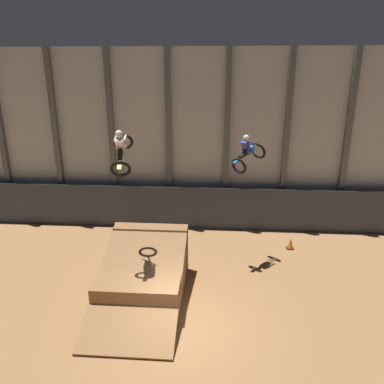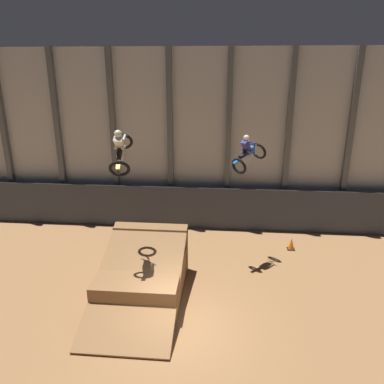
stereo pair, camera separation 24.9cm
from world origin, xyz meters
name	(u,v)px [view 1 (the left image)]	position (x,y,z in m)	size (l,w,h in m)	color
ground_plane	(181,330)	(0.00, 0.00, 0.00)	(60.00, 60.00, 0.00)	#996B42
arena_back_wall	(198,141)	(0.00, 9.10, 4.69)	(32.00, 0.40, 9.38)	#ADB2B7
lower_barrier	(197,208)	(0.00, 8.47, 1.17)	(31.36, 0.20, 2.33)	#383D47
dirt_ramp	(145,274)	(-1.65, 2.24, 0.74)	(3.11, 5.53, 2.22)	olive
rider_bike_left_air	(121,150)	(-2.26, 2.16, 5.65)	(0.94, 1.87, 1.70)	black
rider_bike_right_air	(248,154)	(2.34, 5.10, 4.95)	(1.63, 1.74, 1.64)	black
traffic_cone_near_ramp	(146,255)	(-2.08, 4.60, 0.28)	(0.36, 0.36, 0.58)	black
traffic_cone_arena_edge	(290,243)	(4.69, 6.31, 0.28)	(0.36, 0.36, 0.58)	black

